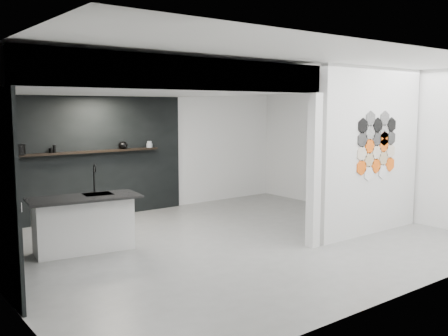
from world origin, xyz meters
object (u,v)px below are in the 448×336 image
(stockpot, at_px, (19,150))
(kitchen_island, at_px, (84,223))
(utensil_cup, at_px, (51,151))
(wall_basin, at_px, (0,206))
(glass_bowl, at_px, (149,145))
(glass_vase, at_px, (149,144))
(bottle_dark, at_px, (54,149))
(partition_panel, at_px, (371,151))
(kettle, at_px, (123,145))

(stockpot, bearing_deg, kitchen_island, -80.06)
(kitchen_island, distance_m, utensil_cup, 2.18)
(wall_basin, height_order, stockpot, stockpot)
(glass_bowl, relative_size, glass_vase, 0.91)
(stockpot, bearing_deg, wall_basin, -112.04)
(kitchen_island, xyz_separation_m, bottle_dark, (0.27, 1.96, 0.96))
(glass_bowl, bearing_deg, partition_panel, -61.77)
(kettle, relative_size, bottle_dark, 1.28)
(wall_basin, xyz_separation_m, glass_bowl, (3.39, 2.07, 0.51))
(bottle_dark, bearing_deg, kettle, 0.00)
(kettle, relative_size, utensil_cup, 2.04)
(partition_panel, relative_size, kettle, 15.85)
(wall_basin, distance_m, glass_vase, 4.01)
(stockpot, bearing_deg, partition_panel, -39.86)
(utensil_cup, bearing_deg, kettle, 0.00)
(utensil_cup, bearing_deg, glass_bowl, 0.00)
(wall_basin, distance_m, bottle_dark, 2.58)
(stockpot, xyz_separation_m, bottle_dark, (0.61, 0.00, -0.02))
(glass_vase, bearing_deg, kitchen_island, -138.39)
(kitchen_island, xyz_separation_m, stockpot, (-0.34, 1.96, 0.98))
(wall_basin, relative_size, glass_bowl, 4.95)
(wall_basin, relative_size, glass_vase, 4.53)
(partition_panel, bearing_deg, bottle_dark, 136.10)
(kitchen_island, height_order, utensil_cup, utensil_cup)
(partition_panel, height_order, glass_bowl, partition_panel)
(kitchen_island, height_order, bottle_dark, bottle_dark)
(partition_panel, height_order, wall_basin, partition_panel)
(glass_vase, bearing_deg, partition_panel, -61.77)
(partition_panel, bearing_deg, kettle, 124.59)
(wall_basin, bearing_deg, glass_bowl, 31.35)
(stockpot, bearing_deg, bottle_dark, 0.00)
(partition_panel, xyz_separation_m, utensil_cup, (-4.08, 3.87, -0.04))
(kitchen_island, bearing_deg, glass_bowl, 49.71)
(kettle, height_order, bottle_dark, kettle)
(kitchen_island, height_order, glass_bowl, glass_bowl)
(kettle, xyz_separation_m, glass_bowl, (0.59, 0.00, -0.03))
(kitchen_island, bearing_deg, glass_vase, 49.71)
(glass_bowl, bearing_deg, bottle_dark, 180.00)
(glass_vase, distance_m, bottle_dark, 1.94)
(glass_bowl, xyz_separation_m, bottle_dark, (-1.94, 0.00, 0.03))
(glass_bowl, bearing_deg, kitchen_island, -138.39)
(glass_bowl, bearing_deg, kettle, 180.00)
(kitchen_island, distance_m, glass_vase, 3.11)
(kettle, bearing_deg, wall_basin, -156.24)
(partition_panel, height_order, glass_vase, partition_panel)
(partition_panel, bearing_deg, stockpot, 140.14)
(kitchen_island, bearing_deg, wall_basin, -166.96)
(partition_panel, relative_size, bottle_dark, 20.28)
(glass_vase, bearing_deg, glass_bowl, 0.00)
(kettle, distance_m, bottle_dark, 1.35)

